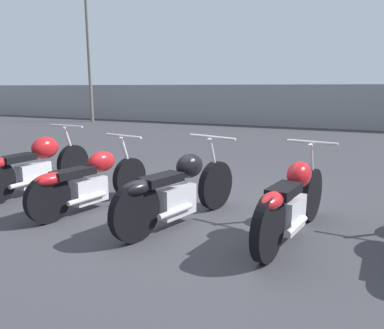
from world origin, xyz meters
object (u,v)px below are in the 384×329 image
Objects in this scene: motorcycle_slot_0 at (36,165)px; motorcycle_slot_3 at (292,202)px; motorcycle_slot_2 at (178,190)px; motorcycle_slot_1 at (90,181)px; light_pole_left at (87,25)px.

motorcycle_slot_0 is 4.09m from motorcycle_slot_3.
motorcycle_slot_3 is at bearing 19.35° from motorcycle_slot_2.
motorcycle_slot_1 is 2.72m from motorcycle_slot_3.
motorcycle_slot_3 is at bearing -42.95° from light_pole_left.
motorcycle_slot_0 reaches higher than motorcycle_slot_1.
motorcycle_slot_1 is at bearing -165.17° from motorcycle_slot_2.
motorcycle_slot_3 reaches higher than motorcycle_slot_0.
motorcycle_slot_1 is 1.36m from motorcycle_slot_2.
motorcycle_slot_3 is at bearing 0.82° from motorcycle_slot_0.
light_pole_left is at bearing 129.53° from motorcycle_slot_0.
motorcycle_slot_2 is at bearing -46.78° from light_pole_left.
motorcycle_slot_0 is at bearing -174.27° from motorcycle_slot_3.
light_pole_left is at bearing 148.29° from motorcycle_slot_2.
motorcycle_slot_2 reaches higher than motorcycle_slot_1.
motorcycle_slot_1 is (8.91, -10.93, -4.14)m from light_pole_left.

